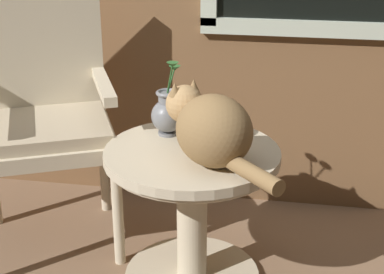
% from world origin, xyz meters
% --- Properties ---
extents(wicker_side_table, '(0.63, 0.63, 0.55)m').
position_xyz_m(wicker_side_table, '(0.06, 0.17, 0.37)').
color(wicker_side_table, beige).
rests_on(wicker_side_table, ground_plane).
extents(wicker_chair, '(0.70, 0.68, 1.09)m').
position_xyz_m(wicker_chair, '(-0.61, 0.41, 0.60)').
color(wicker_chair, beige).
rests_on(wicker_chair, ground_plane).
extents(cat, '(0.43, 0.45, 0.25)m').
position_xyz_m(cat, '(0.14, 0.07, 0.68)').
color(cat, olive).
rests_on(cat, wicker_side_table).
extents(pewter_vase_with_ivy, '(0.13, 0.13, 0.29)m').
position_xyz_m(pewter_vase_with_ivy, '(-0.06, 0.30, 0.64)').
color(pewter_vase_with_ivy, slate).
rests_on(pewter_vase_with_ivy, wicker_side_table).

